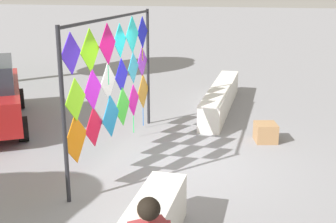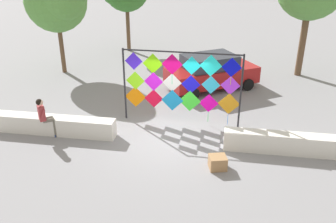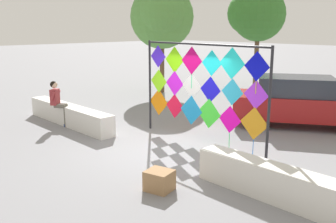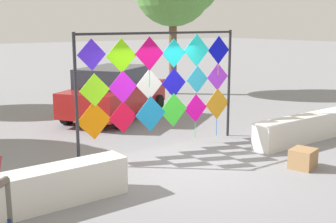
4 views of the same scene
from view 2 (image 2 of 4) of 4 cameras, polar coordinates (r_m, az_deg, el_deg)
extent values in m
plane|color=gray|center=(12.93, 0.21, -4.23)|extent=(120.00, 120.00, 0.00)
cube|color=silver|center=(13.74, -17.64, -2.07)|extent=(4.58, 0.54, 0.67)
cube|color=silver|center=(12.61, 19.30, -4.85)|extent=(4.58, 0.54, 0.67)
cylinder|color=#232328|center=(13.94, -6.87, 4.27)|extent=(0.07, 0.07, 2.85)
cylinder|color=#232328|center=(13.37, 11.46, 3.03)|extent=(0.07, 0.07, 2.85)
cylinder|color=#232328|center=(13.05, 2.20, 9.34)|extent=(4.39, 0.14, 0.06)
cube|color=orange|center=(14.03, -5.17, 2.34)|extent=(0.84, 0.03, 0.84)
cube|color=red|center=(13.87, -2.26, 2.07)|extent=(0.74, 0.03, 0.74)
cube|color=#1789D1|center=(13.70, 0.68, 1.79)|extent=(0.85, 0.03, 0.85)
cube|color=#3DE633|center=(13.61, 3.47, 1.67)|extent=(0.83, 0.03, 0.83)
cube|color=#F80AB3|center=(13.58, 6.46, 1.31)|extent=(0.73, 0.03, 0.73)
cylinder|color=#16E552|center=(13.83, 6.35, -0.83)|extent=(0.02, 0.02, 0.41)
cube|color=orange|center=(13.56, 9.60, 1.21)|extent=(0.83, 0.03, 0.83)
cylinder|color=blue|center=(13.84, 9.42, -1.20)|extent=(0.02, 0.02, 0.45)
cube|color=#8FF919|center=(13.76, -5.19, 4.89)|extent=(0.73, 0.03, 0.73)
cube|color=#D81AF2|center=(13.60, -2.30, 4.76)|extent=(0.74, 0.03, 0.74)
cube|color=white|center=(13.47, 0.64, 4.58)|extent=(0.73, 0.03, 0.73)
cylinder|color=#16E589|center=(13.67, 0.64, 2.51)|extent=(0.02, 0.02, 0.33)
cube|color=#1612E2|center=(13.37, 3.63, 4.29)|extent=(0.72, 0.03, 0.72)
cylinder|color=yellow|center=(13.56, 3.58, 2.40)|extent=(0.02, 0.02, 0.24)
cube|color=#2AB3E3|center=(13.31, 6.79, 4.19)|extent=(0.69, 0.03, 0.69)
cube|color=#A932F6|center=(13.31, 9.83, 4.06)|extent=(0.72, 0.03, 0.72)
cube|color=#4823F9|center=(13.54, -5.45, 7.94)|extent=(0.68, 0.02, 0.68)
cube|color=#81F10E|center=(13.39, -2.41, 7.57)|extent=(0.77, 0.03, 0.77)
cube|color=#D3086B|center=(13.22, 0.65, 7.48)|extent=(0.78, 0.03, 0.78)
cylinder|color=#16E580|center=(13.41, 0.64, 5.10)|extent=(0.02, 0.02, 0.39)
cube|color=#18E7F5|center=(13.15, 3.76, 7.24)|extent=(0.69, 0.03, 0.69)
cube|color=#1DEFF0|center=(13.06, 6.78, 7.19)|extent=(0.81, 0.03, 0.81)
cube|color=#070CD4|center=(13.06, 10.03, 6.88)|extent=(0.72, 0.03, 0.72)
cylinder|color=yellow|center=(13.23, 9.87, 4.78)|extent=(0.02, 0.02, 0.30)
cylinder|color=#666056|center=(13.48, -17.40, -2.56)|extent=(0.11, 0.11, 0.67)
cylinder|color=#666056|center=(13.30, -18.36, -1.34)|extent=(0.37, 0.33, 0.13)
cube|color=navy|center=(13.62, -17.00, -3.59)|extent=(0.25, 0.23, 0.09)
cylinder|color=#666056|center=(13.63, -17.55, -2.27)|extent=(0.11, 0.11, 0.67)
cylinder|color=#666056|center=(13.45, -18.51, -1.05)|extent=(0.37, 0.33, 0.13)
cube|color=navy|center=(13.77, -17.16, -3.29)|extent=(0.25, 0.23, 0.09)
cube|color=#993338|center=(13.24, -19.38, -0.23)|extent=(0.38, 0.40, 0.52)
sphere|color=#DBB293|center=(13.08, -19.62, 1.36)|extent=(0.22, 0.22, 0.22)
sphere|color=black|center=(13.07, -19.72, 1.40)|extent=(0.22, 0.22, 0.22)
cylinder|color=#993338|center=(13.02, -19.14, -0.37)|extent=(0.19, 0.17, 0.31)
cylinder|color=#993338|center=(13.42, -19.50, 0.34)|extent=(0.19, 0.17, 0.31)
cube|color=maroon|center=(17.31, 6.93, 5.74)|extent=(4.57, 3.84, 0.76)
cube|color=#282D38|center=(17.02, 6.60, 7.85)|extent=(2.87, 2.64, 0.61)
cylinder|color=black|center=(18.89, 9.32, 6.02)|extent=(0.60, 0.49, 0.57)
cylinder|color=black|center=(17.48, 12.49, 4.19)|extent=(0.60, 0.49, 0.57)
cylinder|color=black|center=(17.56, 1.27, 4.89)|extent=(0.60, 0.49, 0.57)
cylinder|color=black|center=(16.03, 3.99, 2.83)|extent=(0.60, 0.49, 0.57)
cube|color=#9E754C|center=(11.29, 7.86, -7.98)|extent=(0.62, 0.59, 0.42)
cylinder|color=brown|center=(19.98, 20.50, 10.26)|extent=(0.33, 0.33, 3.53)
cylinder|color=brown|center=(23.67, -6.33, 13.12)|extent=(0.24, 0.24, 3.03)
cylinder|color=brown|center=(20.09, -16.47, 9.80)|extent=(0.23, 0.23, 2.79)
sphere|color=#569342|center=(19.66, -17.31, 16.34)|extent=(3.10, 3.10, 3.10)
camera|label=1|loc=(13.85, -36.56, 8.15)|focal=48.03mm
camera|label=3|loc=(7.69, 51.69, -8.56)|focal=40.16mm
camera|label=4|loc=(9.26, -48.07, -4.58)|focal=46.94mm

